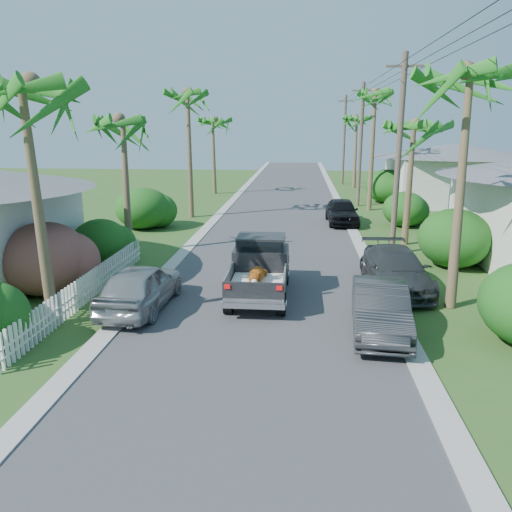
# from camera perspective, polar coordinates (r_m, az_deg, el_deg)

# --- Properties ---
(ground) EXTENTS (120.00, 120.00, 0.00)m
(ground) POSITION_cam_1_polar(r_m,az_deg,el_deg) (12.01, -1.40, -14.58)
(ground) COLOR #2F5A22
(ground) RESTS_ON ground
(road) EXTENTS (8.00, 100.00, 0.02)m
(road) POSITION_cam_1_polar(r_m,az_deg,el_deg) (35.92, 3.09, 5.17)
(road) COLOR #38383A
(road) RESTS_ON ground
(curb_left) EXTENTS (0.60, 100.00, 0.06)m
(curb_left) POSITION_cam_1_polar(r_m,az_deg,el_deg) (36.32, -3.73, 5.29)
(curb_left) COLOR #A5A39E
(curb_left) RESTS_ON ground
(curb_right) EXTENTS (0.60, 100.00, 0.06)m
(curb_right) POSITION_cam_1_polar(r_m,az_deg,el_deg) (36.03, 9.97, 5.03)
(curb_right) COLOR #A5A39E
(curb_right) RESTS_ON ground
(pickup_truck) EXTENTS (1.98, 5.12, 2.06)m
(pickup_truck) POSITION_cam_1_polar(r_m,az_deg,el_deg) (17.92, 0.51, -1.11)
(pickup_truck) COLOR black
(pickup_truck) RESTS_ON ground
(parked_car_rn) EXTENTS (1.85, 4.48, 1.44)m
(parked_car_rn) POSITION_cam_1_polar(r_m,az_deg,el_deg) (15.01, 13.99, -5.87)
(parked_car_rn) COLOR #292B2E
(parked_car_rn) RESTS_ON ground
(parked_car_rm) EXTENTS (2.30, 5.12, 1.46)m
(parked_car_rm) POSITION_cam_1_polar(r_m,az_deg,el_deg) (19.12, 15.66, -1.54)
(parked_car_rm) COLOR #2F3234
(parked_car_rm) RESTS_ON ground
(parked_car_rf) EXTENTS (1.98, 4.57, 1.53)m
(parked_car_rf) POSITION_cam_1_polar(r_m,az_deg,el_deg) (31.44, 9.79, 5.03)
(parked_car_rf) COLOR black
(parked_car_rf) RESTS_ON ground
(parked_car_ln) EXTENTS (1.98, 4.55, 1.53)m
(parked_car_ln) POSITION_cam_1_polar(r_m,az_deg,el_deg) (16.80, -13.07, -3.45)
(parked_car_ln) COLOR #9EA1A5
(parked_car_ln) RESTS_ON ground
(palm_l_a) EXTENTS (4.40, 4.40, 8.20)m
(palm_l_a) POSITION_cam_1_polar(r_m,az_deg,el_deg) (15.37, -24.96, 17.32)
(palm_l_a) COLOR brown
(palm_l_a) RESTS_ON ground
(palm_l_b) EXTENTS (4.40, 4.40, 7.40)m
(palm_l_b) POSITION_cam_1_polar(r_m,az_deg,el_deg) (23.81, -15.09, 14.79)
(palm_l_b) COLOR brown
(palm_l_b) RESTS_ON ground
(palm_l_c) EXTENTS (4.40, 4.40, 9.20)m
(palm_l_c) POSITION_cam_1_polar(r_m,az_deg,el_deg) (33.28, -7.83, 17.97)
(palm_l_c) COLOR brown
(palm_l_c) RESTS_ON ground
(palm_l_d) EXTENTS (4.40, 4.40, 7.70)m
(palm_l_d) POSITION_cam_1_polar(r_m,az_deg,el_deg) (45.09, -4.94, 15.24)
(palm_l_d) COLOR brown
(palm_l_d) RESTS_ON ground
(palm_r_a) EXTENTS (4.40, 4.40, 8.70)m
(palm_r_a) POSITION_cam_1_polar(r_m,az_deg,el_deg) (17.27, 23.50, 18.65)
(palm_r_a) COLOR brown
(palm_r_a) RESTS_ON ground
(palm_r_b) EXTENTS (4.40, 4.40, 7.20)m
(palm_r_b) POSITION_cam_1_polar(r_m,az_deg,el_deg) (25.99, 17.59, 14.12)
(palm_r_b) COLOR brown
(palm_r_b) RESTS_ON ground
(palm_r_c) EXTENTS (4.40, 4.40, 9.40)m
(palm_r_c) POSITION_cam_1_polar(r_m,az_deg,el_deg) (36.83, 13.50, 17.68)
(palm_r_c) COLOR brown
(palm_r_c) RESTS_ON ground
(palm_r_d) EXTENTS (4.40, 4.40, 8.00)m
(palm_r_d) POSITION_cam_1_polar(r_m,az_deg,el_deg) (50.71, 11.48, 15.26)
(palm_r_d) COLOR brown
(palm_r_d) RESTS_ON ground
(shrub_l_b) EXTENTS (3.00, 3.30, 2.60)m
(shrub_l_b) POSITION_cam_1_polar(r_m,az_deg,el_deg) (19.28, -22.97, -0.27)
(shrub_l_b) COLOR #BF1B4E
(shrub_l_b) RESTS_ON ground
(shrub_l_c) EXTENTS (2.40, 2.64, 2.00)m
(shrub_l_c) POSITION_cam_1_polar(r_m,az_deg,el_deg) (22.69, -17.36, 1.54)
(shrub_l_c) COLOR #1E4A15
(shrub_l_c) RESTS_ON ground
(shrub_l_d) EXTENTS (3.20, 3.52, 2.40)m
(shrub_l_d) POSITION_cam_1_polar(r_m,az_deg,el_deg) (30.24, -12.78, 5.34)
(shrub_l_d) COLOR #1E4A15
(shrub_l_d) RESTS_ON ground
(shrub_r_b) EXTENTS (3.00, 3.30, 2.50)m
(shrub_r_b) POSITION_cam_1_polar(r_m,az_deg,el_deg) (22.88, 21.71, 1.91)
(shrub_r_b) COLOR #1E4A15
(shrub_r_b) RESTS_ON ground
(shrub_r_c) EXTENTS (2.60, 2.86, 2.10)m
(shrub_r_c) POSITION_cam_1_polar(r_m,az_deg,el_deg) (31.44, 16.63, 5.16)
(shrub_r_c) COLOR #1E4A15
(shrub_r_c) RESTS_ON ground
(shrub_r_d) EXTENTS (3.20, 3.52, 2.60)m
(shrub_r_d) POSITION_cam_1_polar(r_m,az_deg,el_deg) (41.24, 14.66, 7.74)
(shrub_r_d) COLOR #1E4A15
(shrub_r_d) RESTS_ON ground
(picket_fence) EXTENTS (0.10, 11.00, 1.00)m
(picket_fence) POSITION_cam_1_polar(r_m,az_deg,el_deg) (18.28, -18.44, -3.23)
(picket_fence) COLOR white
(picket_fence) RESTS_ON ground
(house_right_far) EXTENTS (9.00, 8.00, 4.60)m
(house_right_far) POSITION_cam_1_polar(r_m,az_deg,el_deg) (42.27, 21.50, 8.49)
(house_right_far) COLOR silver
(house_right_far) RESTS_ON ground
(utility_pole_b) EXTENTS (1.60, 0.26, 9.00)m
(utility_pole_b) POSITION_cam_1_polar(r_m,az_deg,el_deg) (23.86, 15.97, 11.00)
(utility_pole_b) COLOR brown
(utility_pole_b) RESTS_ON ground
(utility_pole_c) EXTENTS (1.60, 0.26, 9.00)m
(utility_pole_c) POSITION_cam_1_polar(r_m,az_deg,el_deg) (38.69, 11.87, 12.39)
(utility_pole_c) COLOR brown
(utility_pole_c) RESTS_ON ground
(utility_pole_d) EXTENTS (1.60, 0.26, 9.00)m
(utility_pole_d) POSITION_cam_1_polar(r_m,az_deg,el_deg) (53.62, 10.03, 12.99)
(utility_pole_d) COLOR brown
(utility_pole_d) RESTS_ON ground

